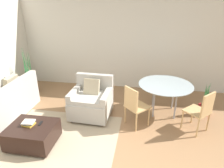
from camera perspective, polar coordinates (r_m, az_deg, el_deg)
name	(u,v)px	position (r m, az deg, el deg)	size (l,w,h in m)	color
wall_back	(126,42)	(5.84, 3.98, 11.83)	(12.00, 0.06, 2.75)	beige
area_rug	(60,137)	(4.21, -14.53, -14.48)	(2.25, 1.81, 0.01)	tan
couch	(0,108)	(5.06, -29.40, -6.11)	(0.88, 2.00, 0.89)	#B2ADA3
armchair	(91,101)	(4.59, -5.91, -4.90)	(0.90, 0.87, 0.91)	#B2ADA3
ottoman	(33,134)	(4.07, -21.71, -13.17)	(0.83, 0.70, 0.40)	black
book_stack	(29,123)	(4.01, -22.68, -10.23)	(0.22, 0.20, 0.07)	gold
tv_remote_primary	(40,123)	(3.98, -19.78, -10.51)	(0.06, 0.14, 0.01)	black
potted_plant	(30,82)	(6.21, -22.47, 0.64)	(0.36, 0.36, 1.35)	#333338
dining_table	(165,87)	(4.71, 14.99, -0.88)	(1.22, 1.22, 0.73)	#99A8AD
dining_chair_near_left	(134,104)	(4.16, 6.43, -5.78)	(0.59, 0.59, 0.90)	tan
dining_chair_near_right	(202,110)	(4.32, 24.21, -6.69)	(0.59, 0.59, 0.90)	tan
potted_plant_small	(204,105)	(5.14, 24.84, -5.44)	(0.25, 0.25, 0.82)	maroon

